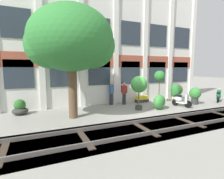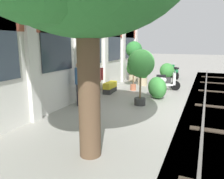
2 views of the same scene
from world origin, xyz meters
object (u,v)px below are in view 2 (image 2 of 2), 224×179
Objects in this scene: potted_plant_fluted_column at (167,72)px; resident_watching_tracks at (80,83)px; potted_plant_low_pan at (141,65)px; potted_plant_glazed_jar at (143,72)px; potted_plant_square_trough at (110,88)px; topiary_hedge at (157,88)px; scooter_near_curb at (175,72)px; resident_by_doorway at (97,80)px; potted_plant_stone_basin at (133,69)px; potted_plant_terracotta_small at (134,52)px; scooter_second_parked at (165,82)px.

potted_plant_fluted_column is 6.05m from resident_watching_tracks.
potted_plant_glazed_jar is at bearing 14.30° from potted_plant_low_pan.
topiary_hedge reaches higher than potted_plant_square_trough.
scooter_near_curb is 0.78× the size of resident_by_doorway.
potted_plant_low_pan is at bearing 177.49° from potted_plant_fluted_column.
potted_plant_stone_basin is 4.37m from topiary_hedge.
potted_plant_stone_basin is 6.00m from resident_watching_tracks.
potted_plant_glazed_jar is 2.96m from topiary_hedge.
potted_plant_glazed_jar is 1.30× the size of potted_plant_square_trough.
potted_plant_fluted_column is at bearing -34.57° from potted_plant_square_trough.
resident_by_doorway is 0.93m from resident_watching_tracks.
resident_by_doorway reaches higher than topiary_hedge.
resident_by_doorway is 1.36× the size of topiary_hedge.
potted_plant_low_pan is (-2.43, -1.07, -0.39)m from potted_plant_terracotta_small.
resident_watching_tracks reaches higher than scooter_near_curb.
potted_plant_stone_basin is (5.03, 1.92, -0.80)m from potted_plant_low_pan.
scooter_second_parked is 1.77m from topiary_hedge.
potted_plant_square_trough is at bearing 155.49° from resident_by_doorway.
potted_plant_fluted_column reaches higher than scooter_near_curb.
potted_plant_stone_basin is (1.10, 0.92, -0.04)m from potted_plant_glazed_jar.
scooter_second_parked reaches higher than topiary_hedge.
potted_plant_stone_basin reaches higher than scooter_near_curb.
scooter_second_parked is (-1.54, -0.18, -0.27)m from potted_plant_fluted_column.
potted_plant_square_trough is at bearing 127.08° from scooter_near_curb.
potted_plant_stone_basin is at bearing 123.25° from scooter_second_parked.
potted_plant_low_pan is at bearing 164.47° from topiary_hedge.
potted_plant_terracotta_small is 1.47× the size of resident_watching_tracks.
potted_plant_low_pan reaches higher than topiary_hedge.
potted_plant_glazed_jar is at bearing -21.30° from potted_plant_square_trough.
potted_plant_glazed_jar is 0.68× the size of potted_plant_low_pan.
topiary_hedge is at bearing -127.71° from potted_plant_terracotta_small.
potted_plant_square_trough is (-0.91, 0.87, -1.69)m from potted_plant_terracotta_small.
potted_plant_low_pan is at bearing -128.18° from potted_plant_square_trough.
potted_plant_low_pan is at bearing -36.83° from resident_watching_tracks.
scooter_second_parked is at bearing 150.44° from scooter_near_curb.
scooter_near_curb is (3.09, -1.31, -0.33)m from potted_plant_glazed_jar.
resident_watching_tracks is (-3.40, 1.01, -1.04)m from potted_plant_terracotta_small.
potted_plant_low_pan is at bearing 63.34° from resident_by_doorway.
scooter_second_parked is at bearing 116.21° from resident_by_doorway.
potted_plant_stone_basin is at bearing 26.74° from resident_watching_tracks.
topiary_hedge is (-2.61, -1.37, -0.31)m from potted_plant_glazed_jar.
potted_plant_low_pan is 1.73× the size of potted_plant_fluted_column.
scooter_near_curb is (2.39, -0.11, -0.27)m from potted_plant_fluted_column.
potted_plant_fluted_column is at bearing -2.51° from potted_plant_low_pan.
potted_plant_glazed_jar is 1.40m from potted_plant_fluted_column.
scooter_near_curb reaches higher than potted_plant_square_trough.
scooter_second_parked is 1.16× the size of topiary_hedge.
potted_plant_stone_basin reaches higher than potted_plant_square_trough.
potted_plant_glazed_jar is 1.66m from scooter_second_parked.
topiary_hedge is (-3.31, -0.16, -0.25)m from potted_plant_fluted_column.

